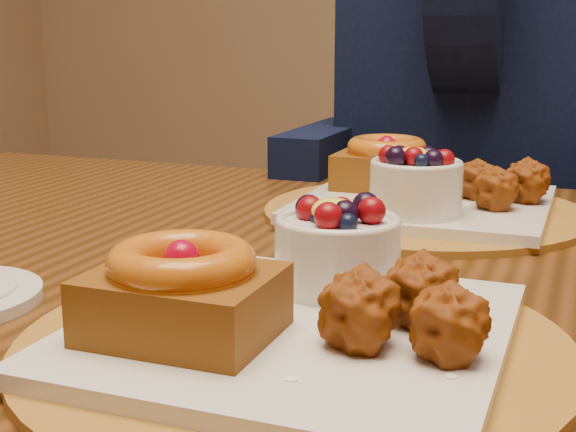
% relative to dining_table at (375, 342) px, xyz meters
% --- Properties ---
extents(dining_table, '(1.60, 0.90, 0.76)m').
position_rel_dining_table_xyz_m(dining_table, '(0.00, 0.00, 0.00)').
color(dining_table, '#361E09').
rests_on(dining_table, ground).
extents(place_setting_near, '(0.38, 0.38, 0.09)m').
position_rel_dining_table_xyz_m(place_setting_near, '(-0.00, -0.21, 0.11)').
color(place_setting_near, brown).
rests_on(place_setting_near, dining_table).
extents(place_setting_far, '(0.38, 0.38, 0.09)m').
position_rel_dining_table_xyz_m(place_setting_far, '(-0.00, 0.21, 0.11)').
color(place_setting_far, brown).
rests_on(place_setting_far, dining_table).
extents(chair_far, '(0.47, 0.47, 0.80)m').
position_rel_dining_table_xyz_m(chair_far, '(-0.10, 0.77, -0.23)').
color(chair_far, black).
rests_on(chair_far, ground).
extents(diner, '(0.52, 0.50, 0.85)m').
position_rel_dining_table_xyz_m(diner, '(-0.01, 0.64, 0.23)').
color(diner, black).
rests_on(diner, ground).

